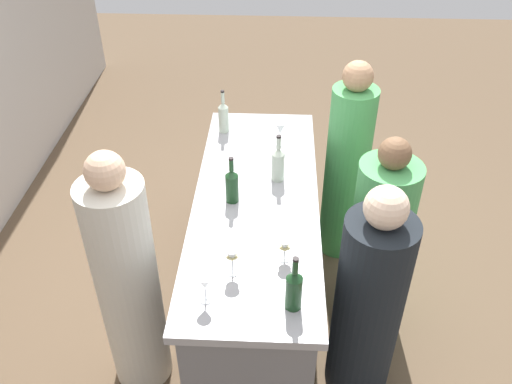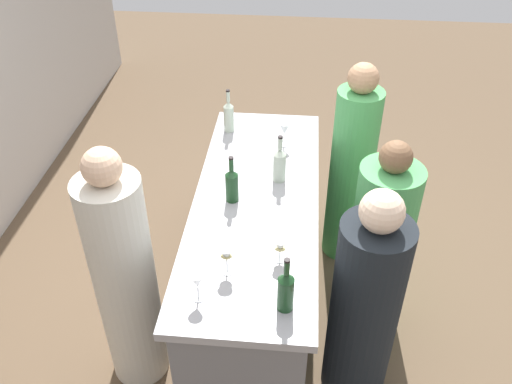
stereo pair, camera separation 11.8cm
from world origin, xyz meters
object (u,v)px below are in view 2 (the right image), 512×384
at_px(person_left_guest, 379,246).
at_px(person_right_guest, 351,172).
at_px(wine_glass_near_left, 280,246).
at_px(wine_bottle_leftmost_olive_green, 286,290).
at_px(wine_glass_near_right, 227,255).
at_px(wine_bottle_second_right_clear_pale, 229,115).
at_px(wine_glass_far_left, 197,282).
at_px(person_center_guest, 365,308).
at_px(wine_bottle_second_left_olive_green, 232,184).
at_px(wine_glass_near_center, 284,130).
at_px(wine_bottle_center_clear_pale, 280,164).
at_px(person_server_behind, 125,281).

bearing_deg(person_left_guest, person_right_guest, -94.58).
bearing_deg(person_left_guest, wine_glass_near_left, 23.67).
relative_size(wine_bottle_leftmost_olive_green, person_left_guest, 0.22).
height_order(wine_glass_near_left, wine_glass_near_right, wine_glass_near_right).
xyz_separation_m(wine_bottle_second_right_clear_pale, wine_glass_far_left, (-1.58, -0.06, -0.01)).
height_order(wine_glass_far_left, person_center_guest, person_center_guest).
height_order(wine_bottle_leftmost_olive_green, wine_bottle_second_left_olive_green, wine_bottle_leftmost_olive_green).
bearing_deg(wine_glass_near_right, wine_bottle_second_left_olive_green, 4.79).
relative_size(wine_glass_near_center, person_center_guest, 0.12).
height_order(wine_bottle_second_right_clear_pale, person_right_guest, person_right_guest).
xyz_separation_m(wine_bottle_second_left_olive_green, wine_glass_near_left, (-0.49, -0.31, -0.02)).
bearing_deg(wine_glass_near_center, wine_glass_far_left, 166.59).
relative_size(wine_bottle_second_right_clear_pale, wine_glass_near_left, 2.28).
height_order(wine_bottle_second_left_olive_green, wine_glass_near_right, wine_bottle_second_left_olive_green).
xyz_separation_m(wine_glass_near_right, wine_glass_far_left, (-0.19, 0.11, -0.00)).
bearing_deg(person_center_guest, wine_glass_far_left, 4.62).
xyz_separation_m(wine_bottle_leftmost_olive_green, wine_bottle_second_left_olive_green, (0.80, 0.35, -0.00)).
relative_size(wine_glass_near_center, person_right_guest, 0.11).
distance_m(wine_bottle_center_clear_pale, wine_glass_near_center, 0.41).
xyz_separation_m(wine_bottle_second_left_olive_green, wine_glass_near_right, (-0.60, -0.05, 0.00)).
bearing_deg(wine_glass_near_left, wine_glass_near_center, 1.85).
bearing_deg(wine_glass_far_left, person_left_guest, -49.75).
relative_size(wine_bottle_leftmost_olive_green, person_server_behind, 0.19).
relative_size(wine_bottle_center_clear_pale, person_server_behind, 0.20).
relative_size(wine_bottle_leftmost_olive_green, wine_glass_far_left, 2.01).
distance_m(wine_bottle_leftmost_olive_green, wine_bottle_center_clear_pale, 1.04).
bearing_deg(person_center_guest, wine_bottle_second_right_clear_pale, -69.00).
relative_size(wine_bottle_second_left_olive_green, wine_glass_near_center, 1.78).
bearing_deg(person_right_guest, person_left_guest, 96.89).
bearing_deg(wine_bottle_center_clear_pale, wine_bottle_leftmost_olive_green, -175.12).
distance_m(wine_bottle_second_left_olive_green, wine_bottle_center_clear_pale, 0.35).
bearing_deg(wine_bottle_second_left_olive_green, wine_bottle_center_clear_pale, -49.31).
xyz_separation_m(wine_bottle_second_left_olive_green, wine_bottle_center_clear_pale, (0.23, -0.27, 0.01)).
xyz_separation_m(wine_bottle_second_right_clear_pale, wine_glass_near_left, (-1.29, -0.44, -0.02)).
xyz_separation_m(wine_glass_near_left, wine_glass_near_center, (1.12, 0.04, 0.03)).
xyz_separation_m(wine_glass_near_center, person_right_guest, (0.08, -0.49, -0.37)).
height_order(wine_glass_near_center, person_left_guest, person_left_guest).
height_order(person_left_guest, person_center_guest, person_center_guest).
relative_size(wine_bottle_second_left_olive_green, wine_bottle_center_clear_pale, 0.96).
relative_size(wine_bottle_second_right_clear_pale, wine_glass_near_right, 1.92).
relative_size(wine_bottle_second_right_clear_pale, person_center_guest, 0.22).
bearing_deg(wine_glass_far_left, wine_bottle_leftmost_olive_green, -92.62).
height_order(wine_bottle_second_left_olive_green, person_right_guest, person_right_guest).
bearing_deg(person_right_guest, person_server_behind, 36.71).
bearing_deg(wine_bottle_second_right_clear_pale, person_left_guest, -125.77).
bearing_deg(person_center_guest, wine_bottle_center_clear_pale, -68.36).
height_order(wine_bottle_second_left_olive_green, person_server_behind, person_server_behind).
distance_m(wine_bottle_leftmost_olive_green, wine_bottle_second_left_olive_green, 0.88).
bearing_deg(wine_glass_far_left, person_server_behind, 59.35).
height_order(wine_bottle_second_left_olive_green, person_center_guest, person_center_guest).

